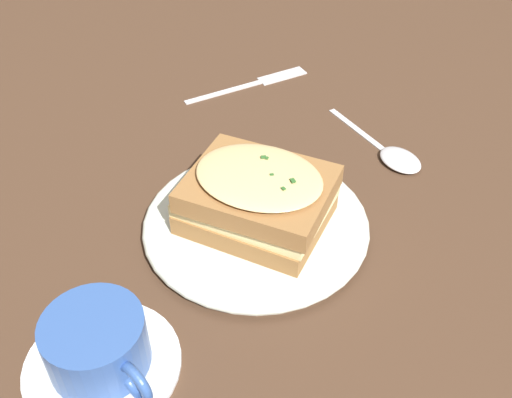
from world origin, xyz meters
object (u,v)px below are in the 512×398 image
(dinner_plate, at_px, (256,225))
(teacup_with_saucer, at_px, (99,349))
(sandwich, at_px, (257,198))
(fork, at_px, (261,81))
(spoon, at_px, (395,156))

(dinner_plate, distance_m, teacup_with_saucer, 0.21)
(sandwich, height_order, fork, sandwich)
(sandwich, xyz_separation_m, fork, (-0.05, 0.30, -0.05))
(sandwich, distance_m, fork, 0.31)
(dinner_plate, relative_size, spoon, 1.73)
(dinner_plate, xyz_separation_m, sandwich, (0.00, -0.00, 0.04))
(fork, xyz_separation_m, spoon, (0.19, -0.15, 0.00))
(spoon, bearing_deg, teacup_with_saucer, 12.39)
(fork, distance_m, spoon, 0.24)
(sandwich, xyz_separation_m, teacup_with_saucer, (-0.10, -0.18, -0.02))
(dinner_plate, distance_m, fork, 0.31)
(spoon, bearing_deg, sandwich, 5.46)
(sandwich, bearing_deg, spoon, 48.51)
(sandwich, distance_m, teacup_with_saucer, 0.21)
(fork, bearing_deg, sandwich, -29.31)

